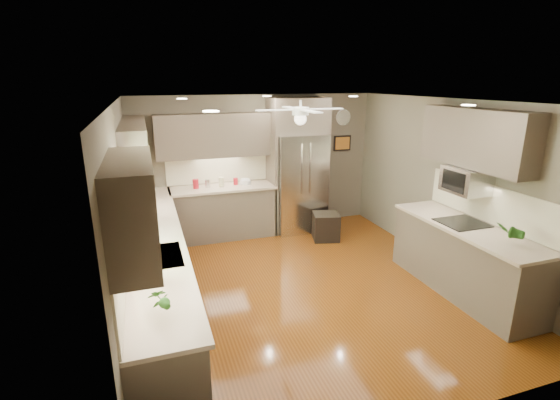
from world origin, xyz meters
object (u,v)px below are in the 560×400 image
microwave (466,180)px  canister_c (222,182)px  canister_b (208,184)px  stool (326,226)px  soap_bottle (142,239)px  refrigerator (298,168)px  bowl (246,184)px  canister_d (236,181)px  canister_a (196,184)px  potted_plant_left (159,299)px  paper_towel (154,266)px  potted_plant_right (510,231)px

microwave → canister_c: bearing=135.2°
canister_b → stool: bearing=-20.4°
soap_bottle → refrigerator: 3.63m
bowl → refrigerator: size_ratio=0.08×
soap_bottle → refrigerator: bearing=39.9°
canister_d → microwave: 3.78m
canister_a → canister_d: (0.71, 0.04, -0.02)m
potted_plant_left → paper_towel: (-0.01, 0.64, -0.00)m
canister_b → stool: size_ratio=0.26×
soap_bottle → potted_plant_left: size_ratio=0.64×
refrigerator → microwave: size_ratio=4.45×
canister_d → potted_plant_left: 4.22m
soap_bottle → potted_plant_left: (0.12, -1.52, 0.05)m
canister_a → potted_plant_right: 4.77m
canister_b → soap_bottle: soap_bottle is taller
refrigerator → canister_b: bearing=178.1°
canister_a → potted_plant_right: (3.07, -3.65, 0.08)m
canister_c → refrigerator: size_ratio=0.07×
canister_a → canister_d: canister_a is taller
refrigerator → stool: size_ratio=4.47×
canister_b → bowl: (0.67, -0.03, -0.05)m
canister_b → soap_bottle: size_ratio=0.77×
microwave → stool: 2.60m
bowl → paper_towel: (-1.67, -3.22, 0.12)m
canister_c → refrigerator: refrigerator is taller
potted_plant_left → refrigerator: 4.68m
canister_c → stool: bearing=-22.1°
refrigerator → soap_bottle: bearing=-140.1°
canister_a → soap_bottle: (-0.91, -2.38, 0.01)m
canister_a → canister_b: 0.21m
canister_d → soap_bottle: soap_bottle is taller
canister_b → stool: 2.22m
canister_a → canister_c: 0.45m
canister_b → paper_towel: bearing=-107.1°
canister_c → soap_bottle: soap_bottle is taller
potted_plant_left → potted_plant_right: size_ratio=0.90×
canister_c → soap_bottle: (-1.35, -2.35, 0.00)m
microwave → canister_b: bearing=137.3°
potted_plant_left → paper_towel: bearing=91.0°
refrigerator → stool: bearing=-67.1°
canister_d → potted_plant_left: potted_plant_left is taller
refrigerator → paper_towel: size_ratio=9.21×
canister_a → stool: canister_a is taller
potted_plant_left → paper_towel: potted_plant_left is taller
canister_a → canister_b: (0.21, -0.00, -0.01)m
canister_d → potted_plant_left: size_ratio=0.42×
canister_d → microwave: (2.49, -2.81, 0.48)m
paper_towel → canister_b: bearing=72.9°
potted_plant_right → refrigerator: bearing=108.3°
canister_c → canister_d: bearing=14.9°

